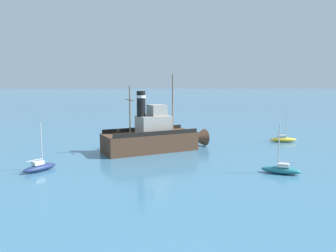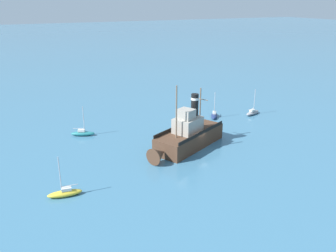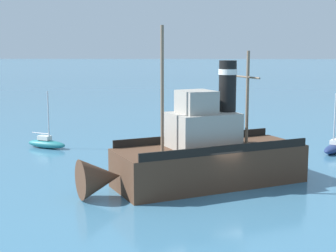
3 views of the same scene
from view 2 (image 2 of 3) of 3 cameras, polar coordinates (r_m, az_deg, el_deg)
ground_plane at (r=52.75m, az=4.73°, el=-3.59°), size 600.00×600.00×0.00m
old_tugboat at (r=52.33m, az=3.08°, el=-1.58°), size 9.43×14.40×9.90m
sailboat_navy at (r=66.61m, az=7.41°, el=1.74°), size 3.74×3.08×4.90m
sailboat_grey at (r=69.55m, az=13.41°, el=2.13°), size 2.29×3.95×4.90m
sailboat_yellow at (r=41.94m, az=-16.21°, el=-10.25°), size 1.51×3.90×4.90m
sailboat_teal at (r=58.84m, az=-13.51°, el=-1.12°), size 2.53×3.92×4.90m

